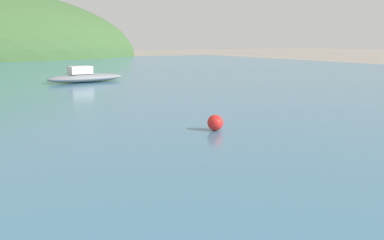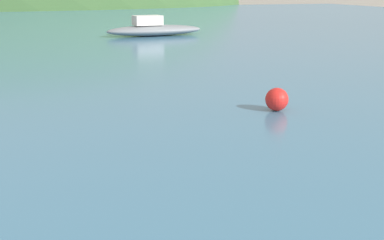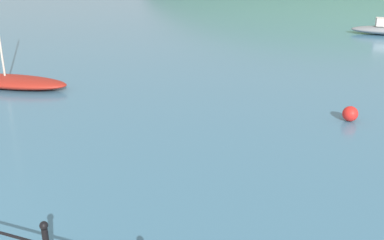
# 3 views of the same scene
# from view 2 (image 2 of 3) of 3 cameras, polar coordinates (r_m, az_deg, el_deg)

# --- Properties ---
(boat_far_left) EXTENTS (4.74, 1.91, 0.94)m
(boat_far_left) POSITION_cam_2_polar(r_m,az_deg,el_deg) (25.39, -4.09, 9.64)
(boat_far_left) COLOR gray
(boat_far_left) RESTS_ON water
(mooring_buoy) EXTENTS (0.44, 0.44, 0.44)m
(mooring_buoy) POSITION_cam_2_polar(r_m,az_deg,el_deg) (10.22, 9.04, 2.19)
(mooring_buoy) COLOR red
(mooring_buoy) RESTS_ON water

